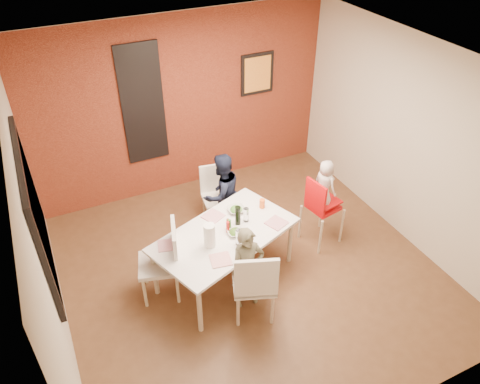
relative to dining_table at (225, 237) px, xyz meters
name	(u,v)px	position (x,y,z in m)	size (l,w,h in m)	color
ground	(250,270)	(0.32, -0.05, -0.65)	(4.50, 4.50, 0.00)	brown
ceiling	(254,68)	(0.32, -0.05, 2.05)	(4.50, 4.50, 0.02)	silver
wall_back	(183,106)	(0.32, 2.20, 0.70)	(4.50, 0.02, 2.70)	beige
wall_front	(383,336)	(0.32, -2.30, 0.70)	(4.50, 0.02, 2.70)	beige
wall_left	(40,242)	(-1.93, -0.05, 0.70)	(0.02, 4.50, 2.70)	beige
wall_right	(408,141)	(2.57, -0.05, 0.70)	(0.02, 4.50, 2.70)	beige
brick_accent_wall	(184,106)	(0.32, 2.18, 0.70)	(4.50, 0.02, 2.70)	maroon
picture_window_frame	(36,213)	(-1.90, 0.15, 0.90)	(0.05, 1.70, 1.30)	black
picture_window_pane	(38,213)	(-1.88, 0.15, 0.90)	(0.02, 1.55, 1.15)	black
glassblock_strip	(143,105)	(-0.28, 2.17, 0.85)	(0.55, 0.03, 1.70)	silver
glassblock_surround	(143,105)	(-0.28, 2.16, 0.85)	(0.60, 0.03, 1.76)	black
art_print_frame	(257,74)	(1.52, 2.16, 1.00)	(0.54, 0.03, 0.64)	black
art_print_canvas	(258,74)	(1.52, 2.15, 1.00)	(0.44, 0.01, 0.54)	gold
dining_table	(225,237)	(0.00, 0.00, 0.00)	(1.92, 1.48, 0.71)	white
chair_near	(255,282)	(0.03, -0.73, -0.08)	(0.60, 0.60, 1.01)	silver
chair_far	(216,192)	(0.36, 1.11, -0.16)	(0.46, 0.46, 0.87)	white
chair_left	(166,258)	(-0.72, 0.06, -0.09)	(0.57, 0.57, 1.00)	beige
high_chair	(321,205)	(1.41, 0.07, -0.03)	(0.50, 0.50, 1.02)	red
child_near	(247,268)	(0.06, -0.49, -0.10)	(0.40, 0.26, 1.09)	brown
child_far	(222,194)	(0.35, 0.88, -0.04)	(0.59, 0.46, 1.21)	black
toddler	(325,184)	(1.44, 0.08, 0.29)	(0.33, 0.21, 0.67)	beige
plate_near_left	(221,260)	(-0.22, -0.39, 0.07)	(0.22, 0.22, 0.01)	white
plate_far_mid	(213,216)	(0.00, 0.35, 0.07)	(0.23, 0.23, 0.01)	white
plate_near_right	(276,223)	(0.65, -0.10, 0.07)	(0.22, 0.22, 0.01)	silver
plate_far_left	(167,245)	(-0.68, 0.09, 0.07)	(0.21, 0.21, 0.01)	white
salad_bowl_a	(235,232)	(0.11, -0.06, 0.09)	(0.19, 0.19, 0.05)	white
salad_bowl_b	(236,210)	(0.31, 0.32, 0.09)	(0.22, 0.22, 0.05)	silver
wine_bottle	(238,216)	(0.22, 0.09, 0.19)	(0.07, 0.07, 0.26)	black
wine_glass_a	(239,237)	(0.07, -0.24, 0.17)	(0.07, 0.07, 0.21)	white
wine_glass_b	(246,215)	(0.33, 0.10, 0.16)	(0.07, 0.07, 0.19)	white
paper_towel_roll	(210,236)	(-0.23, -0.12, 0.21)	(0.13, 0.13, 0.30)	white
condiment_red	(228,227)	(0.05, 0.01, 0.14)	(0.04, 0.04, 0.15)	red
condiment_green	(230,225)	(0.08, 0.04, 0.14)	(0.04, 0.04, 0.15)	#2F7226
condiment_brown	(228,224)	(0.08, 0.07, 0.13)	(0.04, 0.04, 0.14)	brown
sippy_cup	(262,204)	(0.64, 0.26, 0.12)	(0.07, 0.07, 0.12)	orange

